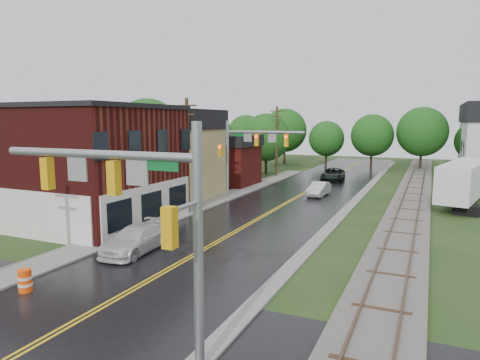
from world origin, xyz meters
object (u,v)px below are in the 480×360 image
Objects in this scene: brick_building at (70,163)px; pickup_white at (136,239)px; suv_dark at (333,175)px; semi_trailer at (465,180)px; traffic_signal_far at (249,146)px; tree_left_e at (267,139)px; sedan_silver at (319,189)px; utility_pole_b at (187,151)px; tree_left_b at (149,134)px; tree_left_c at (213,142)px; traffic_signal_near at (135,197)px; tree_left_a at (67,143)px; utility_pole_c at (277,140)px; construction_barrel at (25,281)px.

brick_building is 2.86× the size of pickup_white.
suv_dark is 0.47× the size of semi_trailer.
traffic_signal_far is 1.47× the size of pickup_white.
tree_left_e reaches higher than traffic_signal_far.
utility_pole_b is at bearing -127.10° from sedan_silver.
tree_left_b reaches higher than tree_left_c.
traffic_signal_near is 0.82× the size of utility_pole_b.
sedan_silver is (21.56, 10.18, -4.45)m from tree_left_a.
utility_pole_c is 16.42m from tree_left_b.
traffic_signal_far is 0.82× the size of utility_pole_b.
traffic_signal_far is at bearing 17.30° from tree_left_a.
traffic_signal_near and traffic_signal_far have the same top height.
brick_building is 17.80m from tree_left_b.
pickup_white is 28.26m from semi_trailer.
utility_pole_c reaches higher than tree_left_c.
tree_left_b reaches higher than utility_pole_b.
tree_left_e is at bearing 137.16° from utility_pole_c.
sedan_silver is 22.17m from pickup_white.
tree_left_e is 0.69× the size of semi_trailer.
tree_left_e is at bearing 83.29° from brick_building.
traffic_signal_far is at bearing -111.79° from suv_dark.
suv_dark is 1.11× the size of pickup_white.
pickup_white is 5.08× the size of construction_barrel.
suv_dark is at bearing 30.32° from tree_left_b.
tree_left_b is (-11.05, 9.90, 1.00)m from utility_pole_b.
brick_building is 1.75× the size of tree_left_e.
brick_building is 31.12m from tree_left_e.
tree_left_b is at bearing 120.77° from pickup_white.
brick_building is at bearing 150.35° from pickup_white.
tree_left_b is 16.67m from tree_left_e.
pickup_white is (14.65, -21.44, -4.99)m from tree_left_b.
brick_building is 29.56m from utility_pole_c.
utility_pole_c is at bearing 128.63° from sedan_silver.
tree_left_a is at bearing 139.53° from traffic_signal_near.
tree_left_e reaches higher than sedan_silver.
traffic_signal_near reaches higher than sedan_silver.
sedan_silver is at bearing -54.46° from utility_pole_c.
suv_dark is at bearing 93.75° from traffic_signal_near.
tree_left_e reaches higher than suv_dark.
utility_pole_c is at bearing 101.09° from traffic_signal_far.
utility_pole_b is 1.04× the size of tree_left_a.
tree_left_a is 2.14× the size of sedan_silver.
construction_barrel is (2.81, -40.00, -4.23)m from utility_pole_c.
tree_left_a is (-16.38, -5.10, 0.14)m from traffic_signal_far.
utility_pole_b is (-3.33, -5.00, -0.25)m from traffic_signal_far.
traffic_signal_far reaches higher than suv_dark.
tree_left_e is at bearing 105.89° from traffic_signal_far.
suv_dark is (13.28, 27.80, -3.38)m from brick_building.
suv_dark is (7.60, 20.80, -3.95)m from utility_pole_b.
utility_pole_b and utility_pole_c have the same top height.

